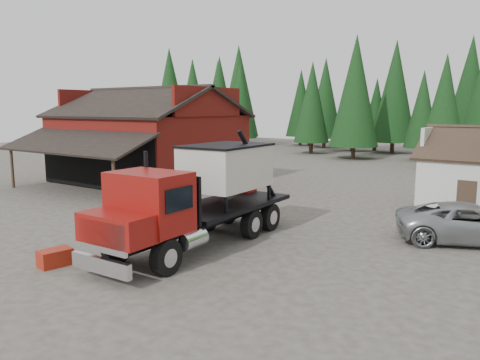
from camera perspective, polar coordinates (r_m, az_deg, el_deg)
The scene contains 9 objects.
ground at distance 22.45m, azimuth -9.91°, elevation -5.71°, with size 120.00×120.00×0.00m, color #484239.
red_barn at distance 36.65m, azimuth -11.22°, elevation 4.11°, with size 12.80×13.63×7.18m.
conifer_backdrop at distance 59.59m, azimuth 20.03°, elevation 2.88°, with size 76.00×16.00×16.00m, color black, non-canonical shape.
near_pine_a at distance 57.25m, azimuth -5.75°, elevation 9.55°, with size 4.40×4.40×11.40m.
near_pine_b at distance 46.25m, azimuth 23.67°, elevation 8.44°, with size 3.96×3.96×10.40m.
near_pine_d at distance 53.01m, azimuth 13.88°, elevation 10.49°, with size 5.28×5.28×13.40m.
feed_truck at distance 18.93m, azimuth -4.79°, elevation -1.57°, with size 3.31×10.39×4.65m.
silver_car at distance 21.70m, azimuth 26.38°, elevation -4.77°, with size 2.74×5.94×1.65m, color #A3A7AB.
equip_box at distance 18.08m, azimuth -21.61°, elevation -8.79°, with size 0.70×1.10×0.60m, color maroon.
Camera 1 is at (15.49, -15.27, 5.56)m, focal length 35.00 mm.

